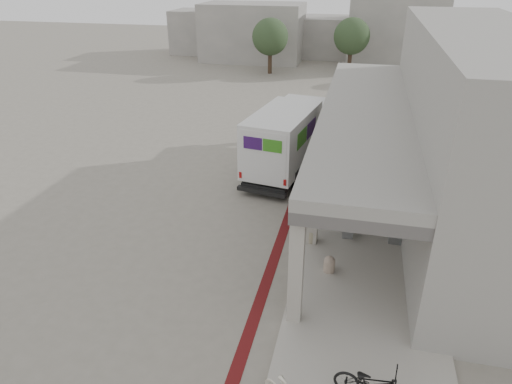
% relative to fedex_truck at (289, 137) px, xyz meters
% --- Properties ---
extents(ground, '(120.00, 120.00, 0.00)m').
position_rel_fedex_truck_xyz_m(ground, '(-0.17, -6.93, -1.64)').
color(ground, slate).
rests_on(ground, ground).
extents(bike_lane_stripe, '(0.35, 40.00, 0.01)m').
position_rel_fedex_truck_xyz_m(bike_lane_stripe, '(0.83, -4.93, -1.64)').
color(bike_lane_stripe, '#541012').
rests_on(bike_lane_stripe, ground).
extents(sidewalk, '(4.40, 28.00, 0.12)m').
position_rel_fedex_truck_xyz_m(sidewalk, '(3.83, -6.93, -1.58)').
color(sidewalk, '#A19C91').
rests_on(sidewalk, ground).
extents(transit_building, '(7.60, 17.00, 7.00)m').
position_rel_fedex_truck_xyz_m(transit_building, '(6.66, -2.43, 1.76)').
color(transit_building, gray).
rests_on(transit_building, ground).
extents(distant_backdrop, '(28.00, 10.00, 6.50)m').
position_rel_fedex_truck_xyz_m(distant_backdrop, '(-3.02, 28.95, 1.06)').
color(distant_backdrop, gray).
rests_on(distant_backdrop, ground).
extents(tree_left, '(3.20, 3.20, 4.80)m').
position_rel_fedex_truck_xyz_m(tree_left, '(-5.17, 21.07, 1.54)').
color(tree_left, '#38281C').
rests_on(tree_left, ground).
extents(tree_mid, '(3.20, 3.20, 4.80)m').
position_rel_fedex_truck_xyz_m(tree_mid, '(1.83, 23.07, 1.54)').
color(tree_mid, '#38281C').
rests_on(tree_mid, ground).
extents(tree_right, '(3.20, 3.20, 4.80)m').
position_rel_fedex_truck_xyz_m(tree_right, '(9.83, 22.07, 1.54)').
color(tree_right, '#38281C').
rests_on(tree_right, ground).
extents(fedex_truck, '(3.30, 7.48, 3.08)m').
position_rel_fedex_truck_xyz_m(fedex_truck, '(0.00, 0.00, 0.00)').
color(fedex_truck, black).
rests_on(fedex_truck, ground).
extents(bench, '(0.47, 1.82, 0.42)m').
position_rel_fedex_truck_xyz_m(bench, '(3.14, -5.22, -1.22)').
color(bench, gray).
rests_on(bench, sidewalk).
extents(bollard_near, '(0.40, 0.40, 0.59)m').
position_rel_fedex_truck_xyz_m(bollard_near, '(1.93, -6.44, -1.22)').
color(bollard_near, gray).
rests_on(bollard_near, sidewalk).
extents(bollard_far, '(0.36, 0.36, 0.54)m').
position_rel_fedex_truck_xyz_m(bollard_far, '(2.69, -8.06, -1.25)').
color(bollard_far, gray).
rests_on(bollard_far, sidewalk).
extents(utility_cabinet, '(0.48, 0.63, 1.05)m').
position_rel_fedex_truck_xyz_m(utility_cabinet, '(4.83, -5.70, -1.00)').
color(utility_cabinet, slate).
rests_on(utility_cabinet, sidewalk).
extents(bicycle_black, '(1.78, 0.78, 0.91)m').
position_rel_fedex_truck_xyz_m(bicycle_black, '(4.02, -12.65, -1.07)').
color(bicycle_black, black).
rests_on(bicycle_black, sidewalk).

